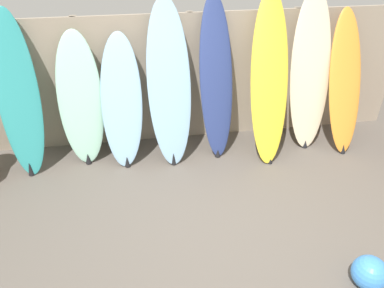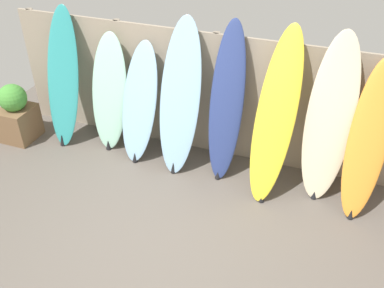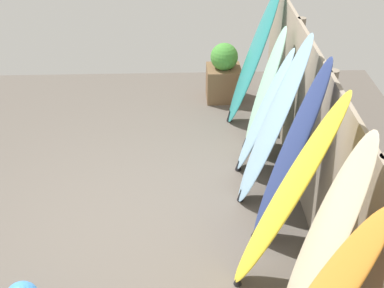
{
  "view_description": "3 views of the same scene",
  "coord_description": "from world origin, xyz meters",
  "px_view_note": "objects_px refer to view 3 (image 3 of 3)",
  "views": [
    {
      "loc": [
        -0.71,
        -2.79,
        2.94
      ],
      "look_at": [
        -0.19,
        0.63,
        0.72
      ],
      "focal_mm": 35.0,
      "sensor_mm": 36.0,
      "label": 1
    },
    {
      "loc": [
        1.52,
        -3.03,
        3.7
      ],
      "look_at": [
        0.07,
        0.94,
        0.8
      ],
      "focal_mm": 40.0,
      "sensor_mm": 36.0,
      "label": 2
    },
    {
      "loc": [
        4.52,
        0.55,
        3.92
      ],
      "look_at": [
        -0.36,
        0.72,
        0.78
      ],
      "focal_mm": 50.0,
      "sensor_mm": 36.0,
      "label": 3
    }
  ],
  "objects_px": {
    "surfboard_seafoam_1": "(264,91)",
    "surfboard_navy_4": "(289,157)",
    "surfboard_teal_0": "(253,59)",
    "surfboard_skyblue_2": "(263,113)",
    "surfboard_yellow_5": "(285,198)",
    "surfboard_cream_6": "(320,250)",
    "planter_box": "(224,74)",
    "surfboard_skyblue_3": "(272,126)"
  },
  "relations": [
    {
      "from": "surfboard_skyblue_3",
      "to": "surfboard_navy_4",
      "type": "distance_m",
      "value": 0.62
    },
    {
      "from": "surfboard_skyblue_2",
      "to": "surfboard_skyblue_3",
      "type": "xyz_separation_m",
      "value": [
        0.61,
        -0.02,
        0.19
      ]
    },
    {
      "from": "surfboard_teal_0",
      "to": "surfboard_seafoam_1",
      "type": "relative_size",
      "value": 1.17
    },
    {
      "from": "surfboard_teal_0",
      "to": "surfboard_skyblue_2",
      "type": "bearing_deg",
      "value": -1.02
    },
    {
      "from": "surfboard_yellow_5",
      "to": "surfboard_seafoam_1",
      "type": "bearing_deg",
      "value": 175.38
    },
    {
      "from": "surfboard_teal_0",
      "to": "planter_box",
      "type": "xyz_separation_m",
      "value": [
        -0.72,
        -0.32,
        -0.56
      ]
    },
    {
      "from": "surfboard_teal_0",
      "to": "surfboard_skyblue_3",
      "type": "height_order",
      "value": "surfboard_skyblue_3"
    },
    {
      "from": "surfboard_seafoam_1",
      "to": "surfboard_cream_6",
      "type": "xyz_separation_m",
      "value": [
        3.03,
        -0.04,
        0.19
      ]
    },
    {
      "from": "surfboard_teal_0",
      "to": "surfboard_cream_6",
      "type": "xyz_separation_m",
      "value": [
        3.74,
        0.03,
        0.06
      ]
    },
    {
      "from": "surfboard_seafoam_1",
      "to": "planter_box",
      "type": "relative_size",
      "value": 1.88
    },
    {
      "from": "surfboard_skyblue_3",
      "to": "surfboard_yellow_5",
      "type": "relative_size",
      "value": 0.97
    },
    {
      "from": "surfboard_skyblue_2",
      "to": "surfboard_teal_0",
      "type": "bearing_deg",
      "value": 178.98
    },
    {
      "from": "surfboard_seafoam_1",
      "to": "surfboard_skyblue_3",
      "type": "height_order",
      "value": "surfboard_skyblue_3"
    },
    {
      "from": "surfboard_yellow_5",
      "to": "surfboard_cream_6",
      "type": "distance_m",
      "value": 0.64
    },
    {
      "from": "surfboard_navy_4",
      "to": "planter_box",
      "type": "relative_size",
      "value": 2.28
    },
    {
      "from": "surfboard_seafoam_1",
      "to": "surfboard_skyblue_3",
      "type": "xyz_separation_m",
      "value": [
        1.13,
        -0.1,
        0.17
      ]
    },
    {
      "from": "surfboard_teal_0",
      "to": "planter_box",
      "type": "relative_size",
      "value": 2.19
    },
    {
      "from": "surfboard_teal_0",
      "to": "surfboard_cream_6",
      "type": "relative_size",
      "value": 0.95
    },
    {
      "from": "surfboard_yellow_5",
      "to": "surfboard_teal_0",
      "type": "bearing_deg",
      "value": 177.63
    },
    {
      "from": "surfboard_navy_4",
      "to": "surfboard_cream_6",
      "type": "relative_size",
      "value": 0.99
    },
    {
      "from": "surfboard_skyblue_2",
      "to": "planter_box",
      "type": "distance_m",
      "value": 2.0
    },
    {
      "from": "surfboard_skyblue_2",
      "to": "surfboard_yellow_5",
      "type": "relative_size",
      "value": 0.79
    },
    {
      "from": "surfboard_teal_0",
      "to": "planter_box",
      "type": "bearing_deg",
      "value": -156.2
    },
    {
      "from": "surfboard_skyblue_2",
      "to": "surfboard_cream_6",
      "type": "xyz_separation_m",
      "value": [
        2.51,
        0.05,
        0.22
      ]
    },
    {
      "from": "surfboard_seafoam_1",
      "to": "surfboard_skyblue_2",
      "type": "height_order",
      "value": "surfboard_seafoam_1"
    },
    {
      "from": "surfboard_skyblue_2",
      "to": "surfboard_yellow_5",
      "type": "xyz_separation_m",
      "value": [
        1.89,
        -0.11,
        0.23
      ]
    },
    {
      "from": "surfboard_skyblue_3",
      "to": "planter_box",
      "type": "xyz_separation_m",
      "value": [
        -2.55,
        -0.28,
        -0.59
      ]
    },
    {
      "from": "surfboard_skyblue_2",
      "to": "surfboard_navy_4",
      "type": "height_order",
      "value": "surfboard_navy_4"
    },
    {
      "from": "surfboard_seafoam_1",
      "to": "surfboard_navy_4",
      "type": "distance_m",
      "value": 1.76
    },
    {
      "from": "surfboard_teal_0",
      "to": "surfboard_yellow_5",
      "type": "relative_size",
      "value": 0.94
    },
    {
      "from": "surfboard_navy_4",
      "to": "planter_box",
      "type": "bearing_deg",
      "value": -173.8
    },
    {
      "from": "surfboard_seafoam_1",
      "to": "planter_box",
      "type": "bearing_deg",
      "value": -165.0
    },
    {
      "from": "surfboard_skyblue_2",
      "to": "planter_box",
      "type": "height_order",
      "value": "surfboard_skyblue_2"
    },
    {
      "from": "surfboard_skyblue_2",
      "to": "surfboard_skyblue_3",
      "type": "bearing_deg",
      "value": -1.43
    },
    {
      "from": "surfboard_skyblue_2",
      "to": "surfboard_cream_6",
      "type": "bearing_deg",
      "value": 1.12
    },
    {
      "from": "surfboard_skyblue_3",
      "to": "surfboard_navy_4",
      "type": "height_order",
      "value": "surfboard_navy_4"
    },
    {
      "from": "surfboard_skyblue_3",
      "to": "surfboard_cream_6",
      "type": "distance_m",
      "value": 1.9
    },
    {
      "from": "surfboard_navy_4",
      "to": "surfboard_cream_6",
      "type": "distance_m",
      "value": 1.28
    },
    {
      "from": "surfboard_seafoam_1",
      "to": "surfboard_cream_6",
      "type": "relative_size",
      "value": 0.81
    },
    {
      "from": "surfboard_cream_6",
      "to": "planter_box",
      "type": "distance_m",
      "value": 4.51
    },
    {
      "from": "surfboard_skyblue_3",
      "to": "surfboard_yellow_5",
      "type": "xyz_separation_m",
      "value": [
        1.28,
        -0.09,
        0.03
      ]
    },
    {
      "from": "surfboard_skyblue_2",
      "to": "surfboard_cream_6",
      "type": "relative_size",
      "value": 0.79
    }
  ]
}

